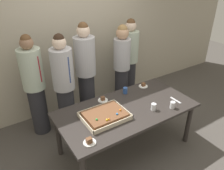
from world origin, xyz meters
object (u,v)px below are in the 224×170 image
cake_server_utensil (176,100)px  person_striped_tie_right (122,67)px  party_table (126,112)px  drink_cup_nearest (154,107)px  person_back_corner (35,86)px  drink_cup_far_end (125,90)px  drink_cup_middle (172,105)px  person_far_right_suit (64,85)px  plated_slice_far_left (103,99)px  plated_slice_near_left (89,142)px  plated_slice_near_right (143,86)px  person_green_shirt_behind (129,59)px  sheet_cake (105,115)px  person_serving_front (86,73)px

cake_server_utensil → person_striped_tie_right: (-0.18, 1.16, 0.15)m
party_table → drink_cup_nearest: 0.40m
person_back_corner → party_table: bearing=13.4°
drink_cup_far_end → drink_cup_middle: bearing=-65.1°
drink_cup_nearest → person_far_right_suit: size_ratio=0.06×
plated_slice_far_left → cake_server_utensil: size_ratio=0.75×
party_table → plated_slice_near_left: bearing=-156.1°
plated_slice_near_left → plated_slice_near_right: size_ratio=1.00×
person_green_shirt_behind → person_back_corner: 1.92m
sheet_cake → drink_cup_far_end: (0.60, 0.37, 0.01)m
drink_cup_far_end → person_green_shirt_behind: person_green_shirt_behind is taller
drink_cup_middle → person_back_corner: 2.10m
plated_slice_near_left → person_green_shirt_behind: (1.72, 1.56, 0.11)m
plated_slice_near_left → person_far_right_suit: (0.19, 1.19, 0.13)m
drink_cup_far_end → person_back_corner: 1.41m
party_table → drink_cup_middle: 0.66m
plated_slice_near_right → person_back_corner: (-1.58, 0.74, 0.12)m
sheet_cake → plated_slice_near_left: size_ratio=3.97×
person_serving_front → plated_slice_far_left: bearing=8.6°
plated_slice_near_left → person_back_corner: person_back_corner is taller
sheet_cake → plated_slice_far_left: sheet_cake is taller
person_back_corner → person_far_right_suit: bearing=28.5°
sheet_cake → person_back_corner: 1.28m
person_back_corner → drink_cup_nearest: bearing=15.4°
plated_slice_near_right → drink_cup_middle: bearing=-94.9°
plated_slice_near_left → person_serving_front: person_serving_front is taller
drink_cup_middle → person_striped_tie_right: person_striped_tie_right is taller
plated_slice_near_right → person_green_shirt_behind: bearing=68.1°
person_green_shirt_behind → drink_cup_far_end: bearing=7.0°
plated_slice_far_left → drink_cup_far_end: (0.41, -0.00, 0.03)m
party_table → person_green_shirt_behind: (0.95, 1.22, 0.21)m
plated_slice_far_left → person_green_shirt_behind: person_green_shirt_behind is taller
party_table → plated_slice_near_right: (0.61, 0.37, 0.09)m
person_serving_front → person_striped_tie_right: bearing=97.2°
sheet_cake → drink_cup_middle: 0.98m
plated_slice_near_right → sheet_cake: bearing=-158.3°
person_far_right_suit → person_back_corner: (-0.39, 0.26, -0.01)m
plated_slice_near_left → person_far_right_suit: 1.21m
person_far_right_suit → drink_cup_middle: bearing=29.9°
plated_slice_near_left → person_green_shirt_behind: bearing=42.2°
drink_cup_nearest → person_serving_front: person_serving_front is taller
cake_server_utensil → person_far_right_suit: 1.71m
person_striped_tie_right → party_table: bearing=13.3°
party_table → person_green_shirt_behind: 1.56m
drink_cup_middle → party_table: bearing=147.8°
plated_slice_near_left → cake_server_utensil: bearing=4.1°
plated_slice_near_right → cake_server_utensil: bearing=-77.7°
party_table → person_serving_front: bearing=97.0°
party_table → plated_slice_far_left: 0.41m
person_far_right_suit → person_back_corner: size_ratio=1.01×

